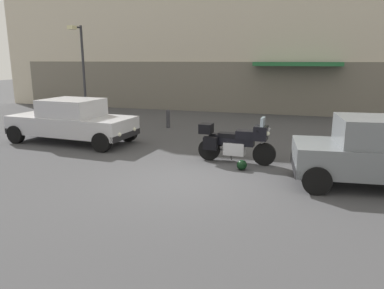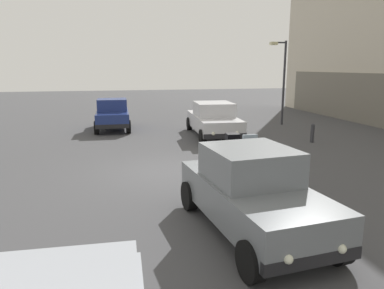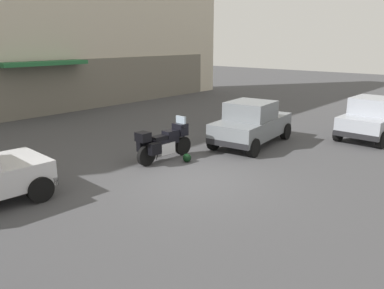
# 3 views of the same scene
# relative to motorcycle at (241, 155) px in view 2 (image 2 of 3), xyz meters

# --- Properties ---
(ground_plane) EXTENTS (80.00, 80.00, 0.00)m
(ground_plane) POSITION_rel_motorcycle_xyz_m (-0.78, -1.95, -0.62)
(ground_plane) COLOR #424244
(motorcycle) EXTENTS (2.26, 0.78, 1.36)m
(motorcycle) POSITION_rel_motorcycle_xyz_m (0.00, 0.00, 0.00)
(motorcycle) COLOR black
(motorcycle) RESTS_ON ground
(helmet) EXTENTS (0.28, 0.28, 0.28)m
(helmet) POSITION_rel_motorcycle_xyz_m (0.34, -0.69, -0.48)
(helmet) COLOR black
(helmet) RESTS_ON ground
(car_hatchback_near) EXTENTS (3.99, 2.15, 1.64)m
(car_hatchback_near) POSITION_rel_motorcycle_xyz_m (3.54, -1.07, 0.19)
(car_hatchback_near) COLOR slate
(car_hatchback_near) RESTS_ON ground
(car_sedan_far) EXTENTS (4.65, 2.15, 1.56)m
(car_sedan_far) POSITION_rel_motorcycle_xyz_m (-6.05, 0.88, 0.16)
(car_sedan_far) COLOR silver
(car_sedan_far) RESTS_ON ground
(car_compact_side) EXTENTS (3.50, 1.75, 1.56)m
(car_compact_side) POSITION_rel_motorcycle_xyz_m (-8.90, -3.63, 0.15)
(car_compact_side) COLOR navy
(car_compact_side) RESTS_ON ground
(streetlamp_curbside) EXTENTS (0.28, 0.94, 4.49)m
(streetlamp_curbside) POSITION_rel_motorcycle_xyz_m (-8.53, 5.39, 2.14)
(streetlamp_curbside) COLOR #2D2D33
(streetlamp_curbside) RESTS_ON ground
(bollard_curbside) EXTENTS (0.16, 0.16, 0.81)m
(bollard_curbside) POSITION_rel_motorcycle_xyz_m (-3.82, 4.60, -0.19)
(bollard_curbside) COLOR #333338
(bollard_curbside) RESTS_ON ground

